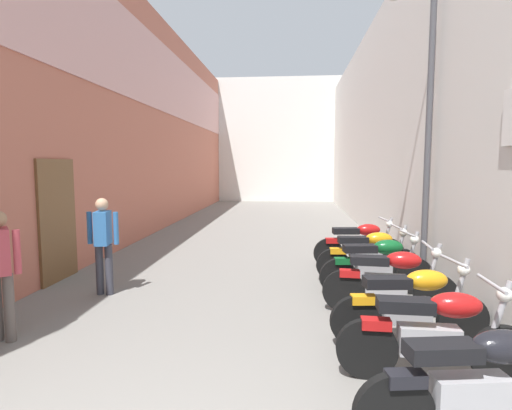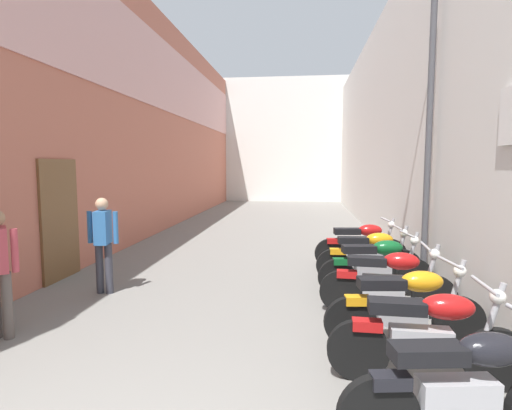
{
  "view_description": "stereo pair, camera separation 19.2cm",
  "coord_description": "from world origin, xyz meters",
  "px_view_note": "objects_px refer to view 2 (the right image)",
  "views": [
    {
      "loc": [
        0.95,
        -1.21,
        2.1
      ],
      "look_at": [
        0.29,
        6.13,
        1.36
      ],
      "focal_mm": 28.21,
      "sensor_mm": 36.0,
      "label": 1
    },
    {
      "loc": [
        1.15,
        -1.19,
        2.1
      ],
      "look_at": [
        0.29,
        6.13,
        1.36
      ],
      "focal_mm": 28.21,
      "sensor_mm": 36.0,
      "label": 2
    }
  ],
  "objects_px": {
    "pedestrian_further_down": "(103,238)",
    "motorcycle_third": "(406,305)",
    "motorcycle_nearest": "(465,387)",
    "motorcycle_second": "(427,335)",
    "motorcycle_fourth": "(388,280)",
    "motorcycle_fifth": "(377,265)",
    "motorcycle_seventh": "(361,244)",
    "street_lamp": "(424,119)",
    "motorcycle_sixth": "(369,255)"
  },
  "relations": [
    {
      "from": "motorcycle_sixth",
      "to": "street_lamp",
      "type": "relative_size",
      "value": 0.38
    },
    {
      "from": "motorcycle_fourth",
      "to": "motorcycle_third",
      "type": "bearing_deg",
      "value": -90.0
    },
    {
      "from": "motorcycle_third",
      "to": "motorcycle_fifth",
      "type": "bearing_deg",
      "value": 90.0
    },
    {
      "from": "motorcycle_second",
      "to": "motorcycle_fourth",
      "type": "distance_m",
      "value": 1.8
    },
    {
      "from": "motorcycle_seventh",
      "to": "motorcycle_third",
      "type": "bearing_deg",
      "value": -90.0
    },
    {
      "from": "motorcycle_second",
      "to": "pedestrian_further_down",
      "type": "distance_m",
      "value": 4.97
    },
    {
      "from": "motorcycle_second",
      "to": "motorcycle_sixth",
      "type": "distance_m",
      "value": 3.38
    },
    {
      "from": "motorcycle_fifth",
      "to": "street_lamp",
      "type": "distance_m",
      "value": 2.43
    },
    {
      "from": "motorcycle_third",
      "to": "pedestrian_further_down",
      "type": "distance_m",
      "value": 4.66
    },
    {
      "from": "pedestrian_further_down",
      "to": "street_lamp",
      "type": "bearing_deg",
      "value": 7.09
    },
    {
      "from": "motorcycle_fifth",
      "to": "motorcycle_seventh",
      "type": "height_order",
      "value": "same"
    },
    {
      "from": "motorcycle_second",
      "to": "motorcycle_third",
      "type": "xyz_separation_m",
      "value": [
        -0.0,
        0.8,
        0.0
      ]
    },
    {
      "from": "motorcycle_sixth",
      "to": "pedestrian_further_down",
      "type": "relative_size",
      "value": 1.18
    },
    {
      "from": "motorcycle_nearest",
      "to": "motorcycle_third",
      "type": "distance_m",
      "value": 1.7
    },
    {
      "from": "motorcycle_second",
      "to": "pedestrian_further_down",
      "type": "relative_size",
      "value": 1.18
    },
    {
      "from": "street_lamp",
      "to": "motorcycle_fourth",
      "type": "bearing_deg",
      "value": -122.47
    },
    {
      "from": "motorcycle_fifth",
      "to": "motorcycle_fourth",
      "type": "bearing_deg",
      "value": -90.0
    },
    {
      "from": "motorcycle_nearest",
      "to": "motorcycle_fourth",
      "type": "relative_size",
      "value": 0.99
    },
    {
      "from": "street_lamp",
      "to": "motorcycle_second",
      "type": "bearing_deg",
      "value": -103.58
    },
    {
      "from": "motorcycle_nearest",
      "to": "pedestrian_further_down",
      "type": "bearing_deg",
      "value": 144.17
    },
    {
      "from": "motorcycle_fourth",
      "to": "motorcycle_sixth",
      "type": "distance_m",
      "value": 1.58
    },
    {
      "from": "pedestrian_further_down",
      "to": "street_lamp",
      "type": "xyz_separation_m",
      "value": [
        5.1,
        0.63,
        1.9
      ]
    },
    {
      "from": "motorcycle_sixth",
      "to": "pedestrian_further_down",
      "type": "xyz_separation_m",
      "value": [
        -4.4,
        -1.11,
        0.42
      ]
    },
    {
      "from": "motorcycle_third",
      "to": "motorcycle_seventh",
      "type": "relative_size",
      "value": 1.0
    },
    {
      "from": "motorcycle_fourth",
      "to": "street_lamp",
      "type": "bearing_deg",
      "value": 57.53
    },
    {
      "from": "motorcycle_fourth",
      "to": "street_lamp",
      "type": "height_order",
      "value": "street_lamp"
    },
    {
      "from": "motorcycle_nearest",
      "to": "motorcycle_third",
      "type": "xyz_separation_m",
      "value": [
        0.0,
        1.7,
        0.0
      ]
    },
    {
      "from": "motorcycle_third",
      "to": "pedestrian_further_down",
      "type": "relative_size",
      "value": 1.18
    },
    {
      "from": "motorcycle_third",
      "to": "motorcycle_fifth",
      "type": "height_order",
      "value": "same"
    },
    {
      "from": "motorcycle_nearest",
      "to": "motorcycle_fourth",
      "type": "xyz_separation_m",
      "value": [
        0.0,
        2.71,
        0.0
      ]
    },
    {
      "from": "motorcycle_nearest",
      "to": "motorcycle_seventh",
      "type": "relative_size",
      "value": 1.0
    },
    {
      "from": "motorcycle_third",
      "to": "motorcycle_fifth",
      "type": "relative_size",
      "value": 1.0
    },
    {
      "from": "motorcycle_sixth",
      "to": "motorcycle_second",
      "type": "bearing_deg",
      "value": -90.0
    },
    {
      "from": "motorcycle_fifth",
      "to": "motorcycle_seventh",
      "type": "distance_m",
      "value": 1.72
    },
    {
      "from": "motorcycle_fifth",
      "to": "motorcycle_sixth",
      "type": "relative_size",
      "value": 1.0
    },
    {
      "from": "motorcycle_nearest",
      "to": "motorcycle_fourth",
      "type": "bearing_deg",
      "value": 90.0
    },
    {
      "from": "motorcycle_sixth",
      "to": "street_lamp",
      "type": "height_order",
      "value": "street_lamp"
    },
    {
      "from": "pedestrian_further_down",
      "to": "motorcycle_third",
      "type": "bearing_deg",
      "value": -18.53
    },
    {
      "from": "motorcycle_second",
      "to": "motorcycle_fourth",
      "type": "bearing_deg",
      "value": 90.0
    },
    {
      "from": "motorcycle_second",
      "to": "motorcycle_fourth",
      "type": "relative_size",
      "value": 1.0
    },
    {
      "from": "motorcycle_nearest",
      "to": "motorcycle_sixth",
      "type": "bearing_deg",
      "value": 90.0
    },
    {
      "from": "motorcycle_fifth",
      "to": "street_lamp",
      "type": "relative_size",
      "value": 0.38
    },
    {
      "from": "motorcycle_seventh",
      "to": "street_lamp",
      "type": "height_order",
      "value": "street_lamp"
    },
    {
      "from": "motorcycle_sixth",
      "to": "pedestrian_further_down",
      "type": "distance_m",
      "value": 4.55
    },
    {
      "from": "motorcycle_fourth",
      "to": "motorcycle_fifth",
      "type": "bearing_deg",
      "value": 90.0
    },
    {
      "from": "motorcycle_third",
      "to": "motorcycle_second",
      "type": "bearing_deg",
      "value": -90.0
    },
    {
      "from": "motorcycle_second",
      "to": "motorcycle_fourth",
      "type": "height_order",
      "value": "same"
    },
    {
      "from": "motorcycle_nearest",
      "to": "motorcycle_sixth",
      "type": "xyz_separation_m",
      "value": [
        0.0,
        4.28,
        0.0
      ]
    },
    {
      "from": "motorcycle_sixth",
      "to": "pedestrian_further_down",
      "type": "height_order",
      "value": "pedestrian_further_down"
    },
    {
      "from": "motorcycle_second",
      "to": "pedestrian_further_down",
      "type": "xyz_separation_m",
      "value": [
        -4.4,
        2.27,
        0.42
      ]
    }
  ]
}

